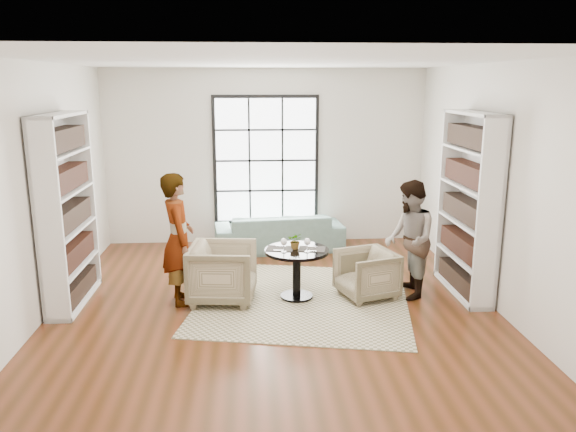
{
  "coord_description": "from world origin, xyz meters",
  "views": [
    {
      "loc": [
        -0.28,
        -6.68,
        2.75
      ],
      "look_at": [
        0.21,
        0.4,
        1.07
      ],
      "focal_mm": 35.0,
      "sensor_mm": 36.0,
      "label": 1
    }
  ],
  "objects": [
    {
      "name": "ground",
      "position": [
        0.0,
        0.0,
        0.0
      ],
      "size": [
        6.0,
        6.0,
        0.0
      ],
      "primitive_type": "plane",
      "color": "#5F2C16"
    },
    {
      "name": "wine_glass_right",
      "position": [
        0.43,
        0.09,
        0.8
      ],
      "size": [
        0.08,
        0.08,
        0.19
      ],
      "color": "silver",
      "rests_on": "pedestal_table"
    },
    {
      "name": "placemat_right",
      "position": [
        0.5,
        0.21,
        0.67
      ],
      "size": [
        0.38,
        0.32,
        0.01
      ],
      "primitive_type": "cube",
      "rotation": [
        0.0,
        0.0,
        -0.19
      ],
      "color": "#292724",
      "rests_on": "pedestal_table"
    },
    {
      "name": "armchair_right",
      "position": [
        1.22,
        0.2,
        0.32
      ],
      "size": [
        0.87,
        0.86,
        0.63
      ],
      "primitive_type": "imported",
      "rotation": [
        0.0,
        0.0,
        -1.26
      ],
      "color": "tan",
      "rests_on": "ground"
    },
    {
      "name": "cutlery_left",
      "position": [
        0.09,
        0.26,
        0.68
      ],
      "size": [
        0.18,
        0.24,
        0.01
      ],
      "primitive_type": null,
      "rotation": [
        0.0,
        0.0,
        -0.19
      ],
      "color": "silver",
      "rests_on": "placemat_left"
    },
    {
      "name": "flower_centerpiece",
      "position": [
        0.29,
        0.25,
        0.77
      ],
      "size": [
        0.23,
        0.22,
        0.22
      ],
      "primitive_type": "imported",
      "rotation": [
        0.0,
        0.0,
        -0.27
      ],
      "color": "gray",
      "rests_on": "pedestal_table"
    },
    {
      "name": "armchair_left",
      "position": [
        -0.65,
        0.2,
        0.38
      ],
      "size": [
        0.91,
        0.89,
        0.76
      ],
      "primitive_type": "imported",
      "rotation": [
        0.0,
        0.0,
        1.46
      ],
      "color": "tan",
      "rests_on": "ground"
    },
    {
      "name": "person_right",
      "position": [
        1.77,
        0.2,
        0.77
      ],
      "size": [
        0.63,
        0.78,
        1.55
      ],
      "primitive_type": "imported",
      "rotation": [
        0.0,
        0.0,
        -1.63
      ],
      "color": "gray",
      "rests_on": "ground"
    },
    {
      "name": "room_shell",
      "position": [
        0.0,
        0.54,
        1.26
      ],
      "size": [
        6.0,
        6.01,
        6.0
      ],
      "color": "silver",
      "rests_on": "ground"
    },
    {
      "name": "person_left",
      "position": [
        -1.2,
        0.2,
        0.84
      ],
      "size": [
        0.53,
        0.69,
        1.68
      ],
      "primitive_type": "imported",
      "rotation": [
        0.0,
        0.0,
        1.79
      ],
      "color": "gray",
      "rests_on": "ground"
    },
    {
      "name": "placemat_left",
      "position": [
        0.09,
        0.26,
        0.67
      ],
      "size": [
        0.38,
        0.32,
        0.01
      ],
      "primitive_type": "cube",
      "rotation": [
        0.0,
        0.0,
        -0.19
      ],
      "color": "#292724",
      "rests_on": "pedestal_table"
    },
    {
      "name": "wine_glass_left",
      "position": [
        0.13,
        0.1,
        0.8
      ],
      "size": [
        0.08,
        0.08,
        0.18
      ],
      "color": "silver",
      "rests_on": "pedestal_table"
    },
    {
      "name": "cutlery_right",
      "position": [
        0.5,
        0.21,
        0.68
      ],
      "size": [
        0.18,
        0.24,
        0.01
      ],
      "primitive_type": null,
      "rotation": [
        0.0,
        0.0,
        -0.19
      ],
      "color": "silver",
      "rests_on": "placemat_right"
    },
    {
      "name": "rug",
      "position": [
        0.39,
        0.15,
        0.01
      ],
      "size": [
        3.12,
        3.12,
        0.01
      ],
      "primitive_type": "cube",
      "rotation": [
        0.0,
        0.0,
        -0.19
      ],
      "color": "#C0B190",
      "rests_on": "ground"
    },
    {
      "name": "pedestal_table",
      "position": [
        0.31,
        0.22,
        0.48
      ],
      "size": [
        0.83,
        0.83,
        0.66
      ],
      "rotation": [
        0.0,
        0.0,
        -0.19
      ],
      "color": "black",
      "rests_on": "ground"
    },
    {
      "name": "sofa",
      "position": [
        0.19,
        2.45,
        0.31
      ],
      "size": [
        2.2,
        1.04,
        0.62
      ],
      "primitive_type": "imported",
      "rotation": [
        0.0,
        0.0,
        3.24
      ],
      "color": "gray",
      "rests_on": "ground"
    }
  ]
}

